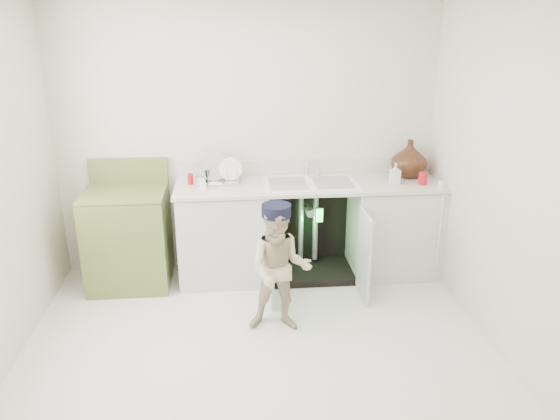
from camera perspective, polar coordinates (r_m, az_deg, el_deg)
The scene contains 5 objects.
ground at distance 4.20m, azimuth -2.27°, elevation -14.21°, with size 3.50×3.50×0.00m, color beige.
room_shell at distance 3.65m, azimuth -2.53°, elevation 2.25°, with size 6.00×5.50×1.26m.
counter_run at distance 5.10m, azimuth 3.49°, elevation -1.70°, with size 2.44×1.02×1.25m.
avocado_stove at distance 5.12m, azimuth -15.53°, elevation -2.64°, with size 0.71×0.65×1.10m.
repair_worker at distance 4.18m, azimuth -0.01°, elevation -6.15°, with size 0.70×0.82×1.03m.
Camera 1 is at (-0.16, -3.47, 2.36)m, focal length 35.00 mm.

